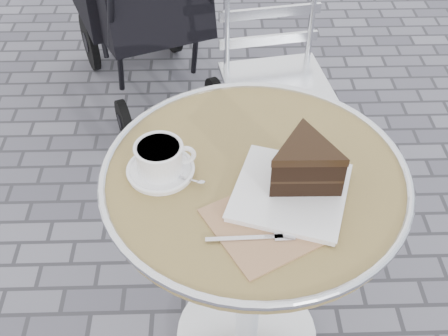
{
  "coord_description": "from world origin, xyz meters",
  "views": [
    {
      "loc": [
        -0.1,
        -0.92,
        1.63
      ],
      "look_at": [
        -0.07,
        -0.03,
        0.78
      ],
      "focal_mm": 45.0,
      "sensor_mm": 36.0,
      "label": 1
    }
  ],
  "objects_px": {
    "cappuccino_set": "(161,161)",
    "bistro_chair": "(273,54)",
    "cake_plate_set": "(301,172)",
    "cafe_table": "(252,221)"
  },
  "relations": [
    {
      "from": "cafe_table",
      "to": "cappuccino_set",
      "type": "bearing_deg",
      "value": 177.01
    },
    {
      "from": "cafe_table",
      "to": "bistro_chair",
      "type": "bearing_deg",
      "value": 81.1
    },
    {
      "from": "cake_plate_set",
      "to": "bistro_chair",
      "type": "height_order",
      "value": "cake_plate_set"
    },
    {
      "from": "cake_plate_set",
      "to": "bistro_chair",
      "type": "xyz_separation_m",
      "value": [
        0.04,
        0.9,
        -0.27
      ]
    },
    {
      "from": "cafe_table",
      "to": "bistro_chair",
      "type": "relative_size",
      "value": 0.89
    },
    {
      "from": "cake_plate_set",
      "to": "bistro_chair",
      "type": "relative_size",
      "value": 0.45
    },
    {
      "from": "cappuccino_set",
      "to": "bistro_chair",
      "type": "xyz_separation_m",
      "value": [
        0.35,
        0.83,
        -0.25
      ]
    },
    {
      "from": "cake_plate_set",
      "to": "cafe_table",
      "type": "bearing_deg",
      "value": 167.31
    },
    {
      "from": "cafe_table",
      "to": "bistro_chair",
      "type": "distance_m",
      "value": 0.86
    },
    {
      "from": "cafe_table",
      "to": "cake_plate_set",
      "type": "xyz_separation_m",
      "value": [
        0.09,
        -0.06,
        0.22
      ]
    }
  ]
}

